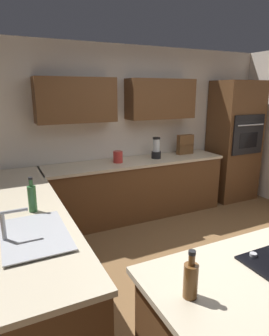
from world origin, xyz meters
The scene contains 13 objects.
ground_plane centered at (0.00, 0.00, 0.00)m, with size 14.00×14.00×0.00m, color brown.
wall_back centered at (0.06, -2.05, 1.41)m, with size 6.00×0.44×2.60m.
lower_cabinets_back centered at (0.10, -1.72, 0.43)m, with size 2.80×0.60×0.86m, color brown.
countertop_back centered at (0.10, -1.72, 0.88)m, with size 2.84×0.64×0.04m, color beige.
lower_cabinets_side centered at (1.82, -0.55, 0.43)m, with size 0.60×2.90×0.86m, color brown.
countertop_side centered at (1.82, -0.55, 0.88)m, with size 0.64×2.94×0.04m, color beige.
wall_oven centered at (-1.85, -1.72, 1.05)m, with size 0.80×0.66×2.10m.
sink_unit centered at (1.83, 0.10, 0.92)m, with size 0.46×0.70×0.23m.
blender centered at (-0.25, -1.73, 1.04)m, with size 0.15×0.15×0.33m.
spice_rack centered at (-0.85, -1.80, 1.06)m, with size 0.28×0.11×0.32m.
kettle centered at (0.40, -1.73, 0.99)m, with size 0.14×0.14×0.17m, color red.
dish_soap_bottle centered at (1.77, -0.38, 1.03)m, with size 0.07×0.07×0.31m.
oil_bottle centered at (1.18, 1.13, 1.00)m, with size 0.08×0.08×0.26m.
Camera 1 is at (2.00, 2.16, 1.93)m, focal length 31.12 mm.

